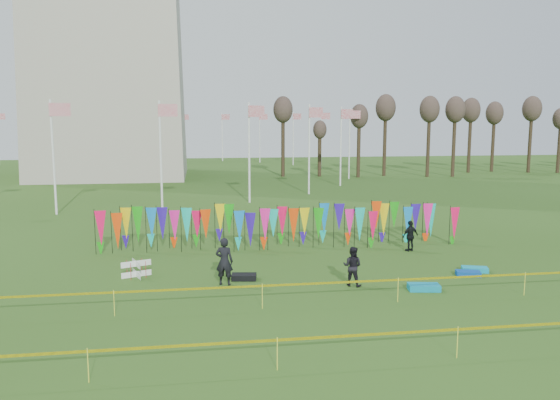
{
  "coord_description": "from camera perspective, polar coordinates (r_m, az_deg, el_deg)",
  "views": [
    {
      "loc": [
        -4.04,
        -19.79,
        6.43
      ],
      "look_at": [
        -0.17,
        6.0,
        2.71
      ],
      "focal_mm": 35.0,
      "sensor_mm": 36.0,
      "label": 1
    }
  ],
  "objects": [
    {
      "name": "kite_bag_turquoise",
      "position": [
        22.04,
        14.8,
        -8.81
      ],
      "size": [
        1.28,
        0.79,
        0.24
      ],
      "primitive_type": "cube",
      "rotation": [
        0.0,
        0.0,
        -0.17
      ],
      "color": "#0C94BA",
      "rests_on": "ground"
    },
    {
      "name": "banner_row",
      "position": [
        28.12,
        0.46,
        -2.48
      ],
      "size": [
        18.64,
        0.64,
        2.14
      ],
      "color": "black",
      "rests_on": "ground"
    },
    {
      "name": "kite_bag_black",
      "position": [
        22.74,
        -3.78,
        -8.02
      ],
      "size": [
        1.08,
        0.72,
        0.23
      ],
      "primitive_type": "cube",
      "rotation": [
        0.0,
        0.0,
        -0.14
      ],
      "color": "black",
      "rests_on": "ground"
    },
    {
      "name": "flagpole_ring",
      "position": [
        68.56,
        -16.96,
        5.74
      ],
      "size": [
        57.4,
        56.16,
        8.0
      ],
      "color": "white",
      "rests_on": "ground"
    },
    {
      "name": "person_left",
      "position": [
        21.89,
        -5.84,
        -6.4
      ],
      "size": [
        0.81,
        0.68,
        1.92
      ],
      "primitive_type": "imported",
      "rotation": [
        0.0,
        0.0,
        2.87
      ],
      "color": "black",
      "rests_on": "ground"
    },
    {
      "name": "caution_tape_near",
      "position": [
        19.39,
        3.24,
        -8.84
      ],
      "size": [
        26.0,
        0.02,
        0.9
      ],
      "color": "#FFF105",
      "rests_on": "ground"
    },
    {
      "name": "person_mid",
      "position": [
        21.91,
        7.58,
        -6.87
      ],
      "size": [
        0.9,
        0.81,
        1.58
      ],
      "primitive_type": "imported",
      "rotation": [
        0.0,
        0.0,
        2.59
      ],
      "color": "black",
      "rests_on": "ground"
    },
    {
      "name": "box_kite",
      "position": [
        23.76,
        -14.78,
        -6.97
      ],
      "size": [
        0.64,
        0.64,
        0.71
      ],
      "rotation": [
        0.0,
        0.0,
        0.37
      ],
      "color": "red",
      "rests_on": "ground"
    },
    {
      "name": "ground",
      "position": [
        21.2,
        2.91,
        -9.56
      ],
      "size": [
        160.0,
        160.0,
        0.0
      ],
      "primitive_type": "plane",
      "color": "#294A14",
      "rests_on": "ground"
    },
    {
      "name": "kite_bag_blue",
      "position": [
        24.58,
        19.06,
        -7.26
      ],
      "size": [
        1.09,
        0.76,
        0.21
      ],
      "primitive_type": "cube",
      "rotation": [
        0.0,
        0.0,
        -0.27
      ],
      "color": "#0A47AD",
      "rests_on": "ground"
    },
    {
      "name": "tree_line",
      "position": [
        73.27,
        21.12,
        7.38
      ],
      "size": [
        53.92,
        1.92,
        7.84
      ],
      "color": "#3C2F1E",
      "rests_on": "ground"
    },
    {
      "name": "caution_tape_far",
      "position": [
        15.02,
        7.07,
        -14.06
      ],
      "size": [
        26.0,
        0.02,
        0.9
      ],
      "color": "#FFF105",
      "rests_on": "ground"
    },
    {
      "name": "kite_bag_teal",
      "position": [
        25.33,
        19.68,
        -6.83
      ],
      "size": [
        1.19,
        0.83,
        0.21
      ],
      "primitive_type": "cube",
      "rotation": [
        0.0,
        0.0,
        -0.32
      ],
      "color": "#0DA2C3",
      "rests_on": "ground"
    },
    {
      "name": "person_right",
      "position": [
        28.2,
        13.47,
        -3.67
      ],
      "size": [
        1.03,
        0.77,
        1.56
      ],
      "primitive_type": "imported",
      "rotation": [
        0.0,
        0.0,
        3.45
      ],
      "color": "black",
      "rests_on": "ground"
    }
  ]
}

